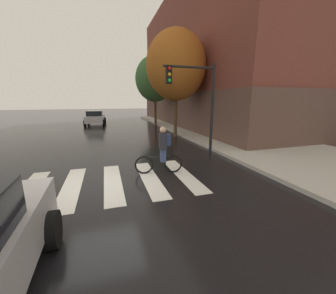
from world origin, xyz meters
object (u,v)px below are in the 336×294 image
object	(u,v)px
sedan_mid	(95,117)
cyclist	(162,151)
street_tree_mid	(155,79)
traffic_light_near	(197,94)
street_tree_near	(176,66)
fire_hydrant	(221,132)

from	to	relation	value
sedan_mid	cyclist	size ratio (longest dim) A/B	2.60
sedan_mid	street_tree_mid	xyz separation A→B (m)	(6.02, -2.68, 3.88)
cyclist	traffic_light_near	size ratio (longest dim) A/B	0.40
street_tree_near	sedan_mid	bearing A→B (deg)	121.55
sedan_mid	street_tree_near	world-z (taller)	street_tree_near
cyclist	traffic_light_near	distance (m)	3.59
cyclist	traffic_light_near	xyz separation A→B (m)	(2.20, 1.99, 2.02)
traffic_light_near	cyclist	bearing A→B (deg)	-137.76
street_tree_mid	fire_hydrant	bearing A→B (deg)	-75.20
cyclist	fire_hydrant	bearing A→B (deg)	42.42
sedan_mid	fire_hydrant	world-z (taller)	sedan_mid
fire_hydrant	street_tree_mid	world-z (taller)	street_tree_mid
traffic_light_near	street_tree_mid	size ratio (longest dim) A/B	0.61
sedan_mid	fire_hydrant	distance (m)	14.29
fire_hydrant	sedan_mid	bearing A→B (deg)	125.84
cyclist	traffic_light_near	world-z (taller)	traffic_light_near
cyclist	street_tree_near	world-z (taller)	street_tree_near
street_tree_near	street_tree_mid	distance (m)	6.84
traffic_light_near	street_tree_near	world-z (taller)	street_tree_near
traffic_light_near	street_tree_mid	xyz separation A→B (m)	(0.93, 11.92, 1.79)
traffic_light_near	fire_hydrant	size ratio (longest dim) A/B	5.38
fire_hydrant	cyclist	bearing A→B (deg)	-137.58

